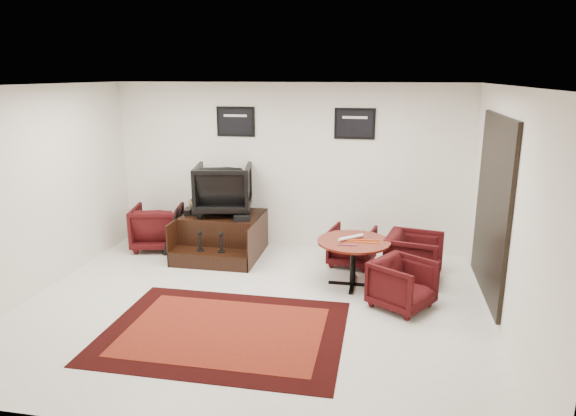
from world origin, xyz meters
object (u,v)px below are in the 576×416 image
object	(u,v)px
armchair_side	(158,225)
table_chair_corner	(403,282)
table_chair_window	(414,255)
shine_podium	(222,236)
meeting_table	(354,246)
table_chair_back	(352,244)
shine_chair	(223,186)

from	to	relation	value
armchair_side	table_chair_corner	bearing A→B (deg)	146.58
armchair_side	table_chair_window	size ratio (longest dim) A/B	1.07
shine_podium	meeting_table	distance (m)	2.43
meeting_table	table_chair_corner	distance (m)	0.93
shine_podium	table_chair_corner	bearing A→B (deg)	-27.67
table_chair_back	table_chair_corner	size ratio (longest dim) A/B	0.96
shine_chair	table_chair_back	world-z (taller)	shine_chair
armchair_side	meeting_table	distance (m)	3.57
shine_podium	table_chair_corner	size ratio (longest dim) A/B	1.91
armchair_side	table_chair_back	world-z (taller)	armchair_side
shine_chair	table_chair_back	size ratio (longest dim) A/B	1.36
shine_chair	table_chair_window	xyz separation A→B (m)	(3.09, -0.70, -0.74)
table_chair_back	table_chair_corner	bearing A→B (deg)	128.62
table_chair_window	shine_chair	bearing A→B (deg)	88.85
armchair_side	table_chair_corner	world-z (taller)	armchair_side
meeting_table	table_chair_window	size ratio (longest dim) A/B	1.32
table_chair_back	meeting_table	bearing A→B (deg)	106.04
armchair_side	table_chair_corner	distance (m)	4.40
table_chair_corner	armchair_side	bearing A→B (deg)	101.85
table_chair_window	table_chair_corner	world-z (taller)	table_chair_window
shine_podium	armchair_side	bearing A→B (deg)	175.88
table_chair_window	table_chair_corner	distance (m)	0.98
armchair_side	table_chair_window	xyz separation A→B (m)	(4.28, -0.64, -0.03)
armchair_side	shine_podium	bearing A→B (deg)	163.92
shine_chair	armchair_side	size ratio (longest dim) A/B	1.11
armchair_side	table_chair_back	distance (m)	3.36
table_chair_back	shine_chair	bearing A→B (deg)	5.04
meeting_table	table_chair_corner	size ratio (longest dim) A/B	1.46
table_chair_window	table_chair_corner	xyz separation A→B (m)	(-0.19, -0.96, -0.04)
shine_podium	table_chair_back	distance (m)	2.17
table_chair_back	table_chair_corner	xyz separation A→B (m)	(0.74, -1.43, 0.01)
table_chair_back	table_chair_window	size ratio (longest dim) A/B	0.87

